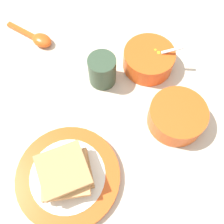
{
  "coord_description": "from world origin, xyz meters",
  "views": [
    {
      "loc": [
        0.05,
        0.4,
        0.58
      ],
      "look_at": [
        -0.03,
        0.14,
        0.02
      ],
      "focal_mm": 42.0,
      "sensor_mm": 36.0,
      "label": 1
    }
  ],
  "objects_px": {
    "toast_plate": "(68,176)",
    "toast_sandwich": "(65,173)",
    "egg_bowl": "(149,59)",
    "drinking_cup": "(102,70)",
    "congee_bowl": "(177,116)",
    "soup_spoon": "(38,38)"
  },
  "relations": [
    {
      "from": "toast_sandwich",
      "to": "soup_spoon",
      "type": "xyz_separation_m",
      "value": [
        0.0,
        -0.39,
        -0.03
      ]
    },
    {
      "from": "toast_sandwich",
      "to": "drinking_cup",
      "type": "bearing_deg",
      "value": -121.74
    },
    {
      "from": "toast_sandwich",
      "to": "soup_spoon",
      "type": "relative_size",
      "value": 0.82
    },
    {
      "from": "toast_sandwich",
      "to": "toast_plate",
      "type": "bearing_deg",
      "value": -135.01
    },
    {
      "from": "toast_plate",
      "to": "congee_bowl",
      "type": "height_order",
      "value": "congee_bowl"
    },
    {
      "from": "egg_bowl",
      "to": "soup_spoon",
      "type": "xyz_separation_m",
      "value": [
        0.27,
        -0.16,
        -0.02
      ]
    },
    {
      "from": "egg_bowl",
      "to": "drinking_cup",
      "type": "height_order",
      "value": "same"
    },
    {
      "from": "egg_bowl",
      "to": "soup_spoon",
      "type": "distance_m",
      "value": 0.31
    },
    {
      "from": "egg_bowl",
      "to": "drinking_cup",
      "type": "relative_size",
      "value": 1.76
    },
    {
      "from": "egg_bowl",
      "to": "soup_spoon",
      "type": "height_order",
      "value": "egg_bowl"
    },
    {
      "from": "toast_sandwich",
      "to": "congee_bowl",
      "type": "relative_size",
      "value": 0.83
    },
    {
      "from": "toast_plate",
      "to": "toast_sandwich",
      "type": "bearing_deg",
      "value": 44.99
    },
    {
      "from": "egg_bowl",
      "to": "congee_bowl",
      "type": "height_order",
      "value": "egg_bowl"
    },
    {
      "from": "toast_plate",
      "to": "toast_sandwich",
      "type": "height_order",
      "value": "toast_sandwich"
    },
    {
      "from": "egg_bowl",
      "to": "toast_plate",
      "type": "height_order",
      "value": "egg_bowl"
    },
    {
      "from": "toast_sandwich",
      "to": "congee_bowl",
      "type": "height_order",
      "value": "toast_sandwich"
    },
    {
      "from": "drinking_cup",
      "to": "toast_sandwich",
      "type": "bearing_deg",
      "value": 58.26
    },
    {
      "from": "toast_plate",
      "to": "soup_spoon",
      "type": "relative_size",
      "value": 1.69
    },
    {
      "from": "toast_sandwich",
      "to": "congee_bowl",
      "type": "xyz_separation_m",
      "value": [
        -0.27,
        -0.06,
        -0.02
      ]
    },
    {
      "from": "egg_bowl",
      "to": "toast_sandwich",
      "type": "distance_m",
      "value": 0.35
    },
    {
      "from": "egg_bowl",
      "to": "drinking_cup",
      "type": "xyz_separation_m",
      "value": [
        0.13,
        0.01,
        0.01
      ]
    },
    {
      "from": "toast_plate",
      "to": "toast_sandwich",
      "type": "xyz_separation_m",
      "value": [
        0.0,
        0.0,
        0.04
      ]
    }
  ]
}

